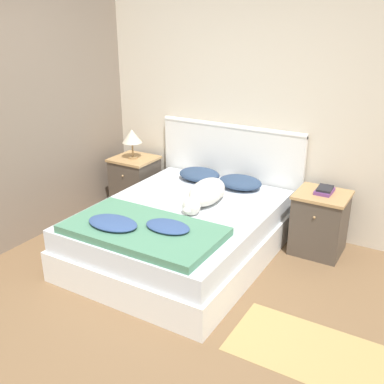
{
  "coord_description": "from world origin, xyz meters",
  "views": [
    {
      "loc": [
        1.91,
        -2.21,
        2.18
      ],
      "look_at": [
        -0.12,
        1.23,
        0.59
      ],
      "focal_mm": 42.0,
      "sensor_mm": 36.0,
      "label": 1
    }
  ],
  "objects_px": {
    "bed": "(181,233)",
    "table_lamp": "(132,137)",
    "nightstand_right": "(320,223)",
    "pillow_left": "(199,174)",
    "nightstand_left": "(135,182)",
    "pillow_right": "(240,182)",
    "book_stack": "(325,190)",
    "dog": "(205,194)"
  },
  "relations": [
    {
      "from": "bed",
      "to": "table_lamp",
      "type": "height_order",
      "value": "table_lamp"
    },
    {
      "from": "nightstand_right",
      "to": "book_stack",
      "type": "relative_size",
      "value": 2.79
    },
    {
      "from": "dog",
      "to": "table_lamp",
      "type": "height_order",
      "value": "table_lamp"
    },
    {
      "from": "bed",
      "to": "book_stack",
      "type": "bearing_deg",
      "value": 34.68
    },
    {
      "from": "pillow_left",
      "to": "book_stack",
      "type": "xyz_separation_m",
      "value": [
        1.36,
        -0.0,
        0.09
      ]
    },
    {
      "from": "dog",
      "to": "book_stack",
      "type": "distance_m",
      "value": 1.12
    },
    {
      "from": "bed",
      "to": "nightstand_right",
      "type": "height_order",
      "value": "nightstand_right"
    },
    {
      "from": "nightstand_right",
      "to": "table_lamp",
      "type": "relative_size",
      "value": 1.78
    },
    {
      "from": "bed",
      "to": "table_lamp",
      "type": "xyz_separation_m",
      "value": [
        -1.11,
        0.72,
        0.63
      ]
    },
    {
      "from": "nightstand_left",
      "to": "pillow_right",
      "type": "distance_m",
      "value": 1.37
    },
    {
      "from": "nightstand_right",
      "to": "pillow_right",
      "type": "relative_size",
      "value": 1.32
    },
    {
      "from": "nightstand_left",
      "to": "pillow_left",
      "type": "height_order",
      "value": "same"
    },
    {
      "from": "book_stack",
      "to": "table_lamp",
      "type": "height_order",
      "value": "table_lamp"
    },
    {
      "from": "bed",
      "to": "pillow_left",
      "type": "bearing_deg",
      "value": 107.48
    },
    {
      "from": "nightstand_left",
      "to": "nightstand_right",
      "type": "distance_m",
      "value": 2.21
    },
    {
      "from": "nightstand_right",
      "to": "pillow_right",
      "type": "bearing_deg",
      "value": 177.95
    },
    {
      "from": "bed",
      "to": "nightstand_right",
      "type": "relative_size",
      "value": 3.28
    },
    {
      "from": "nightstand_right",
      "to": "pillow_left",
      "type": "relative_size",
      "value": 1.32
    },
    {
      "from": "pillow_left",
      "to": "dog",
      "type": "xyz_separation_m",
      "value": [
        0.39,
        -0.57,
        0.05
      ]
    },
    {
      "from": "pillow_left",
      "to": "table_lamp",
      "type": "distance_m",
      "value": 0.92
    },
    {
      "from": "nightstand_left",
      "to": "book_stack",
      "type": "relative_size",
      "value": 2.79
    },
    {
      "from": "book_stack",
      "to": "table_lamp",
      "type": "xyz_separation_m",
      "value": [
        -2.22,
        -0.05,
        0.23
      ]
    },
    {
      "from": "pillow_right",
      "to": "dog",
      "type": "bearing_deg",
      "value": -99.67
    },
    {
      "from": "nightstand_left",
      "to": "dog",
      "type": "xyz_separation_m",
      "value": [
        1.25,
        -0.54,
        0.29
      ]
    },
    {
      "from": "nightstand_left",
      "to": "dog",
      "type": "bearing_deg",
      "value": -23.28
    },
    {
      "from": "nightstand_right",
      "to": "pillow_left",
      "type": "bearing_deg",
      "value": 178.69
    },
    {
      "from": "nightstand_right",
      "to": "dog",
      "type": "bearing_deg",
      "value": -150.71
    },
    {
      "from": "dog",
      "to": "nightstand_left",
      "type": "bearing_deg",
      "value": 156.72
    },
    {
      "from": "nightstand_left",
      "to": "pillow_left",
      "type": "xyz_separation_m",
      "value": [
        0.86,
        0.03,
        0.24
      ]
    },
    {
      "from": "nightstand_right",
      "to": "dog",
      "type": "xyz_separation_m",
      "value": [
        -0.96,
        -0.54,
        0.29
      ]
    },
    {
      "from": "bed",
      "to": "nightstand_left",
      "type": "bearing_deg",
      "value": 146.19
    },
    {
      "from": "pillow_right",
      "to": "dog",
      "type": "relative_size",
      "value": 0.62
    },
    {
      "from": "nightstand_left",
      "to": "table_lamp",
      "type": "height_order",
      "value": "table_lamp"
    },
    {
      "from": "bed",
      "to": "table_lamp",
      "type": "relative_size",
      "value": 5.85
    },
    {
      "from": "bed",
      "to": "nightstand_left",
      "type": "xyz_separation_m",
      "value": [
        -1.11,
        0.74,
        0.07
      ]
    },
    {
      "from": "nightstand_left",
      "to": "nightstand_right",
      "type": "bearing_deg",
      "value": 0.0
    },
    {
      "from": "nightstand_left",
      "to": "pillow_right",
      "type": "xyz_separation_m",
      "value": [
        1.35,
        0.03,
        0.24
      ]
    },
    {
      "from": "pillow_right",
      "to": "book_stack",
      "type": "distance_m",
      "value": 0.87
    },
    {
      "from": "nightstand_left",
      "to": "pillow_right",
      "type": "bearing_deg",
      "value": 1.31
    },
    {
      "from": "dog",
      "to": "table_lamp",
      "type": "distance_m",
      "value": 1.38
    },
    {
      "from": "dog",
      "to": "table_lamp",
      "type": "bearing_deg",
      "value": 157.42
    },
    {
      "from": "book_stack",
      "to": "dog",
      "type": "bearing_deg",
      "value": -149.57
    }
  ]
}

